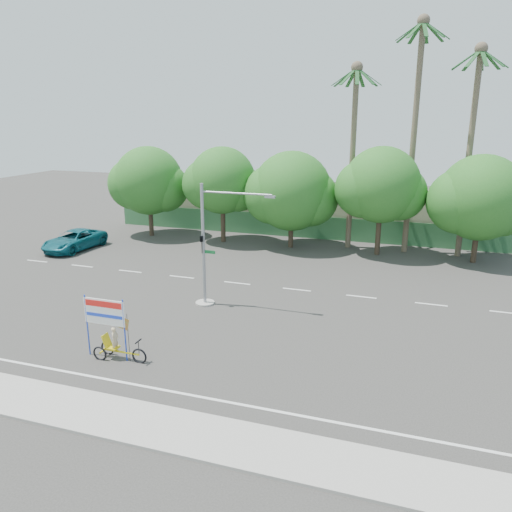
% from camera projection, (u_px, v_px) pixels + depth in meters
% --- Properties ---
extents(ground, '(120.00, 120.00, 0.00)m').
position_uv_depth(ground, '(219.00, 338.00, 24.60)').
color(ground, '#33302D').
rests_on(ground, ground).
extents(sidewalk_near, '(50.00, 2.40, 0.12)m').
position_uv_depth(sidewalk_near, '(138.00, 422.00, 17.74)').
color(sidewalk_near, gray).
rests_on(sidewalk_near, ground).
extents(fence, '(38.00, 0.08, 2.00)m').
position_uv_depth(fence, '(312.00, 227.00, 43.95)').
color(fence, '#336B3D').
rests_on(fence, ground).
extents(building_left, '(12.00, 8.00, 4.00)m').
position_uv_depth(building_left, '(225.00, 202.00, 50.81)').
color(building_left, beige).
rests_on(building_left, ground).
extents(building_right, '(14.00, 8.00, 3.60)m').
position_uv_depth(building_right, '(409.00, 214.00, 45.41)').
color(building_right, beige).
rests_on(building_right, ground).
extents(tree_far_left, '(7.14, 6.00, 7.96)m').
position_uv_depth(tree_far_left, '(148.00, 183.00, 43.97)').
color(tree_far_left, '#473828').
rests_on(tree_far_left, ground).
extents(tree_left, '(6.66, 5.60, 8.07)m').
position_uv_depth(tree_left, '(222.00, 183.00, 41.77)').
color(tree_left, '#473828').
rests_on(tree_left, ground).
extents(tree_center, '(7.62, 6.40, 7.85)m').
position_uv_depth(tree_center, '(291.00, 193.00, 40.12)').
color(tree_center, '#473828').
rests_on(tree_center, ground).
extents(tree_right, '(6.90, 5.80, 8.36)m').
position_uv_depth(tree_right, '(381.00, 188.00, 37.79)').
color(tree_right, '#473828').
rests_on(tree_right, ground).
extents(tree_far_right, '(7.38, 6.20, 7.94)m').
position_uv_depth(tree_far_right, '(480.00, 200.00, 35.83)').
color(tree_far_right, '#473828').
rests_on(tree_far_right, ground).
extents(palm_tall, '(3.73, 3.79, 17.45)m').
position_uv_depth(palm_tall, '(415.00, 116.00, 37.10)').
color(palm_tall, '#70604C').
rests_on(palm_tall, ground).
extents(palm_mid, '(3.73, 3.79, 15.45)m').
position_uv_depth(palm_mid, '(472.00, 131.00, 36.18)').
color(palm_mid, '#70604C').
rests_on(palm_mid, ground).
extents(palm_short, '(3.73, 3.79, 14.45)m').
position_uv_depth(palm_short, '(353.00, 137.00, 38.90)').
color(palm_short, '#70604C').
rests_on(palm_short, ground).
extents(traffic_signal, '(4.72, 1.10, 7.00)m').
position_uv_depth(traffic_signal, '(208.00, 256.00, 28.10)').
color(traffic_signal, gray).
rests_on(traffic_signal, ground).
extents(trike_billboard, '(3.01, 0.68, 2.96)m').
position_uv_depth(trike_billboard, '(112.00, 334.00, 22.19)').
color(trike_billboard, black).
rests_on(trike_billboard, ground).
extents(pickup_truck, '(3.10, 5.87, 1.57)m').
position_uv_depth(pickup_truck, '(74.00, 240.00, 40.36)').
color(pickup_truck, '#0E5865').
rests_on(pickup_truck, ground).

